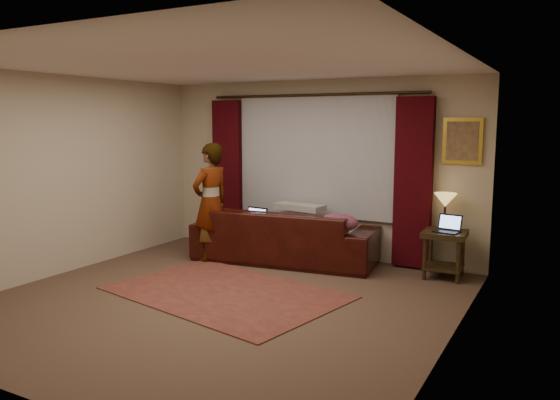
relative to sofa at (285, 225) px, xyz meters
The scene contains 20 objects.
floor 1.98m from the sofa, 84.16° to the right, with size 5.00×5.00×0.01m, color brown.
ceiling 2.82m from the sofa, 84.16° to the right, with size 5.00×5.00×0.02m, color silver.
wall_back 1.00m from the sofa, 72.01° to the left, with size 5.00×0.02×2.60m, color #BFB095.
wall_front 4.47m from the sofa, 87.47° to the right, with size 5.00×0.02×2.60m, color #BFB095.
wall_left 3.09m from the sofa, 140.49° to the right, with size 0.02×5.00×2.60m, color #BFB095.
wall_right 3.39m from the sofa, 35.20° to the right, with size 0.02×5.00×2.60m, color #BFB095.
sheer_curtain 1.13m from the sofa, 70.15° to the left, with size 2.50×0.05×1.80m, color #A3A3AB.
drape_left 1.54m from the sofa, 159.46° to the left, with size 0.50×0.14×2.30m, color #330409.
drape_right 1.88m from the sofa, 16.10° to the left, with size 0.50×0.14×2.30m, color #330409.
curtain_rod 1.93m from the sofa, 68.31° to the left, with size 0.04×0.04×3.40m, color #301E0E.
picture_frame 2.66m from the sofa, 13.93° to the left, with size 0.50×0.04×0.60m, color gold.
sofa is the anchor object (origin of this frame).
throw_blanket 0.58m from the sofa, 66.08° to the left, with size 0.75×0.30×0.09m, color #9F9E98.
clothing_pile 0.86m from the sofa, ahead, with size 0.57×0.44×0.24m, color brown.
laptop_sofa 0.50m from the sofa, 144.33° to the right, with size 0.34×0.37×0.25m, color black, non-canonical shape.
area_rug 1.74m from the sofa, 87.12° to the right, with size 2.65×1.77×0.01m, color brown.
end_table 2.22m from the sofa, ahead, with size 0.53×0.53×0.61m, color black.
tiffany_lamp 2.21m from the sofa, ahead, with size 0.29×0.29×0.47m, color olive, non-canonical shape.
laptop_table 2.24m from the sofa, ahead, with size 0.30×0.33×0.22m, color black, non-canonical shape.
person 1.12m from the sofa, 153.66° to the right, with size 0.50×0.50×1.70m, color #9F9E98.
Camera 1 is at (3.42, -4.88, 2.00)m, focal length 35.00 mm.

